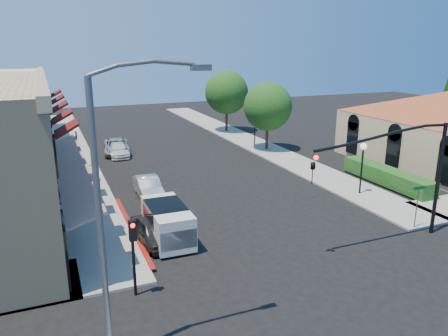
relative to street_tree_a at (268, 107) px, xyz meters
name	(u,v)px	position (x,y,z in m)	size (l,w,h in m)	color
ground	(323,274)	(-8.80, -22.00, -4.19)	(120.00, 120.00, 0.00)	black
sidewalk_left	(72,155)	(-17.55, 5.00, -4.13)	(3.50, 50.00, 0.12)	gray
sidewalk_right	(244,139)	(-0.05, 5.00, -4.13)	(3.50, 50.00, 0.12)	gray
curb_red_strip	(132,230)	(-15.70, -14.00, -4.19)	(0.25, 10.00, 0.06)	maroon
hedge	(386,185)	(2.90, -13.00, -4.19)	(1.40, 8.00, 1.10)	#193E11
street_tree_a	(268,107)	(0.00, 0.00, 0.00)	(4.56, 4.56, 6.48)	#322014
street_tree_b	(227,92)	(0.00, 10.00, 0.35)	(4.94, 4.94, 7.02)	#322014
signal_mast_arm	(409,164)	(-2.94, -20.50, -0.11)	(8.01, 0.39, 6.00)	black
secondary_signal	(133,244)	(-16.80, -20.59, -1.88)	(0.28, 0.42, 3.32)	black
cobra_streetlight	(111,205)	(-17.95, -24.00, 1.07)	(3.60, 0.25, 9.31)	#595B5E
street_name_sign	(418,200)	(-1.30, -19.80, -2.50)	(0.80, 0.06, 2.50)	#595B5E
lamppost_left_near	(98,186)	(-17.30, -14.00, -1.46)	(0.44, 0.44, 3.57)	black
lamppost_left_far	(76,136)	(-17.30, 0.00, -1.46)	(0.44, 0.44, 3.57)	black
lamppost_right_near	(363,156)	(-0.30, -14.00, -1.46)	(0.44, 0.44, 3.57)	black
lamppost_right_far	(255,119)	(-0.30, 2.00, -1.46)	(0.44, 0.44, 3.57)	black
white_van	(168,221)	(-14.21, -16.05, -3.11)	(1.92, 4.26, 1.88)	silver
parked_car_a	(153,231)	(-15.00, -16.00, -3.55)	(1.52, 3.78, 1.29)	black
parked_car_b	(148,187)	(-13.60, -9.00, -3.52)	(1.43, 4.10, 1.35)	#ABADB1
parked_car_c	(118,150)	(-13.60, 3.00, -3.61)	(1.65, 4.05, 1.17)	silver
parked_car_d	(117,147)	(-13.60, 4.00, -3.52)	(2.25, 4.88, 1.36)	#A9ADAE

